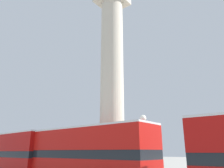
# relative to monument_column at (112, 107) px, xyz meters

# --- Properties ---
(monument_column) EXTENTS (6.16, 6.16, 19.63)m
(monument_column) POSITION_rel_monument_column_xyz_m (0.00, 0.00, 0.00)
(monument_column) COLOR #BCB29E
(monument_column) RESTS_ON ground_plane
(bus_a) EXTENTS (10.75, 3.16, 4.36)m
(bus_a) POSITION_rel_monument_column_xyz_m (0.48, -3.62, -4.10)
(bus_a) COLOR #B7140F
(bus_a) RESTS_ON ground_plane
(bus_b) EXTENTS (11.28, 3.48, 4.40)m
(bus_b) POSITION_rel_monument_column_xyz_m (-9.89, -3.37, -4.08)
(bus_b) COLOR #A80F0C
(bus_b) RESTS_ON ground_plane
(equestrian_statue) EXTENTS (3.58, 2.58, 5.76)m
(equestrian_statue) POSITION_rel_monument_column_xyz_m (-8.36, 5.96, -4.97)
(equestrian_statue) COLOR #BCB29E
(equestrian_statue) RESTS_ON ground_plane
(street_lamp) EXTENTS (0.49, 0.49, 5.21)m
(street_lamp) POSITION_rel_monument_column_xyz_m (3.99, -1.51, -3.27)
(street_lamp) COLOR black
(street_lamp) RESTS_ON ground_plane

